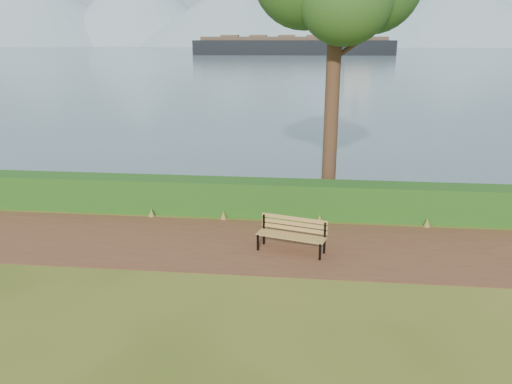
# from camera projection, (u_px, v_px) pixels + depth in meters

# --- Properties ---
(ground) EXTENTS (140.00, 140.00, 0.00)m
(ground) POSITION_uv_depth(u_px,v_px,m) (254.00, 250.00, 12.07)
(ground) COLOR #485418
(ground) RESTS_ON ground
(path) EXTENTS (40.00, 3.40, 0.01)m
(path) POSITION_uv_depth(u_px,v_px,m) (255.00, 245.00, 12.36)
(path) COLOR brown
(path) RESTS_ON ground
(hedge) EXTENTS (32.00, 0.85, 1.00)m
(hedge) POSITION_uv_depth(u_px,v_px,m) (264.00, 198.00, 14.40)
(hedge) COLOR #184212
(hedge) RESTS_ON ground
(water) EXTENTS (700.00, 510.00, 0.00)m
(water) POSITION_uv_depth(u_px,v_px,m) (310.00, 49.00, 259.23)
(water) COLOR #496575
(water) RESTS_ON ground
(mountains) EXTENTS (585.00, 190.00, 70.00)m
(mountains) POSITION_uv_depth(u_px,v_px,m) (300.00, 9.00, 390.90)
(mountains) COLOR #819AAC
(mountains) RESTS_ON ground
(bench) EXTENTS (1.71, 0.90, 0.82)m
(bench) POSITION_uv_depth(u_px,v_px,m) (292.00, 232.00, 11.89)
(bench) COLOR black
(bench) RESTS_ON ground
(cargo_ship) EXTENTS (65.54, 12.70, 19.79)m
(cargo_ship) POSITION_uv_depth(u_px,v_px,m) (300.00, 46.00, 163.49)
(cargo_ship) COLOR black
(cargo_ship) RESTS_ON ground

